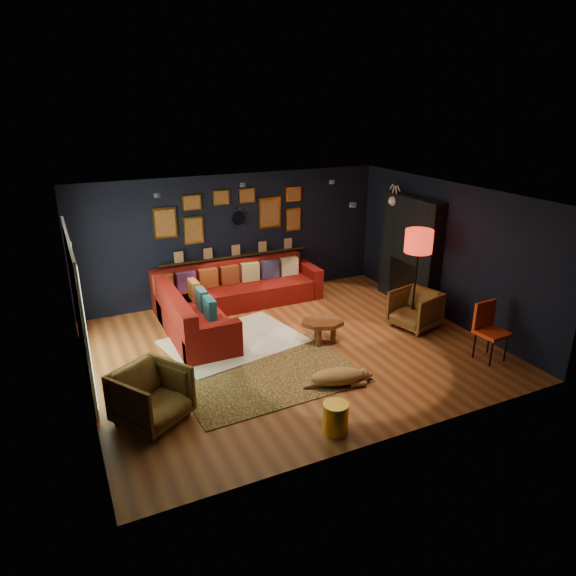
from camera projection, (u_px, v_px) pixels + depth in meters
name	position (u px, v px, depth m)	size (l,w,h in m)	color
floor	(291.00, 348.00, 8.75)	(6.50, 6.50, 0.00)	#9C562A
room_walls	(291.00, 259.00, 8.20)	(6.50, 6.50, 6.50)	black
sectional	(222.00, 301.00, 9.93)	(3.41, 2.69, 0.86)	maroon
ledge	(236.00, 256.00, 10.70)	(3.20, 0.12, 0.04)	black
gallery_wall	(233.00, 214.00, 10.42)	(3.15, 0.04, 1.02)	gold
sunburst_mirror	(238.00, 218.00, 10.51)	(0.47, 0.16, 0.47)	silver
fireplace	(409.00, 255.00, 10.40)	(0.31, 1.60, 2.20)	black
deer_head	(400.00, 200.00, 10.48)	(0.50, 0.28, 0.45)	white
sliding_door	(78.00, 308.00, 7.59)	(0.06, 2.80, 2.20)	white
ceiling_spots	(271.00, 191.00, 8.54)	(3.30, 2.50, 0.06)	black
shag_rug	(234.00, 342.00, 8.97)	(2.24, 1.63, 0.03)	silver
leopard_rug	(268.00, 374.00, 7.93)	(2.69, 1.92, 0.02)	#B18449
coffee_table	(322.00, 325.00, 8.87)	(0.91, 0.80, 0.38)	#5E2D17
pouf	(198.00, 326.00, 9.13)	(0.53, 0.53, 0.35)	maroon
armchair_left	(151.00, 393.00, 6.65)	(0.82, 0.76, 0.84)	#B17834
armchair_right	(415.00, 308.00, 9.44)	(0.75, 0.71, 0.78)	#B17834
gold_stool	(335.00, 418.00, 6.50)	(0.33, 0.33, 0.41)	gold
orange_chair	(489.00, 326.00, 8.26)	(0.48, 0.48, 0.95)	black
floor_lamp	(418.00, 245.00, 9.18)	(0.50, 0.50, 1.82)	black
dog	(338.00, 374.00, 7.58)	(1.10, 0.54, 0.35)	#A67243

